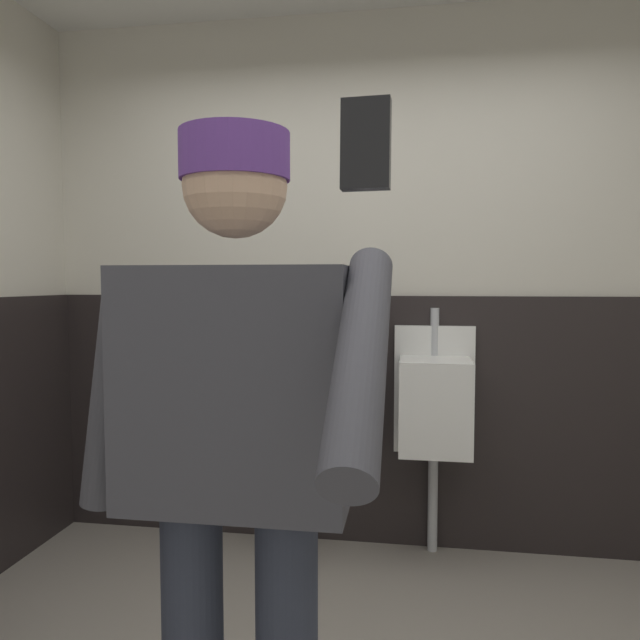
{
  "coord_description": "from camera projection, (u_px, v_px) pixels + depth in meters",
  "views": [
    {
      "loc": [
        0.2,
        -1.47,
        1.37
      ],
      "look_at": [
        -0.09,
        0.36,
        1.25
      ],
      "focal_mm": 33.02,
      "sensor_mm": 36.0,
      "label": 1
    }
  ],
  "objects": [
    {
      "name": "wall_back",
      "position": [
        375.0,
        282.0,
        3.09
      ],
      "size": [
        4.06,
        0.12,
        2.74
      ],
      "primitive_type": "cube",
      "color": "beige",
      "rests_on": "ground_plane"
    },
    {
      "name": "wainscot_band_back",
      "position": [
        373.0,
        420.0,
        3.07
      ],
      "size": [
        3.46,
        0.03,
        1.3
      ],
      "primitive_type": "cube",
      "color": "black",
      "rests_on": "ground_plane"
    },
    {
      "name": "urinal_left",
      "position": [
        284.0,
        399.0,
        2.98
      ],
      "size": [
        0.4,
        0.34,
        1.24
      ],
      "color": "white",
      "rests_on": "ground_plane"
    },
    {
      "name": "urinal_middle",
      "position": [
        435.0,
        404.0,
        2.87
      ],
      "size": [
        0.4,
        0.34,
        1.24
      ],
      "color": "white",
      "rests_on": "ground_plane"
    },
    {
      "name": "privacy_divider_panel",
      "position": [
        357.0,
        369.0,
        2.84
      ],
      "size": [
        0.04,
        0.4,
        0.9
      ],
      "primitive_type": "cube",
      "color": "#4C4C51"
    },
    {
      "name": "person",
      "position": [
        236.0,
        445.0,
        1.29
      ],
      "size": [
        0.72,
        0.6,
        1.69
      ],
      "color": "#2D3342",
      "rests_on": "ground_plane"
    },
    {
      "name": "cell_phone",
      "position": [
        366.0,
        144.0,
        0.71
      ],
      "size": [
        0.06,
        0.03,
        0.11
      ],
      "primitive_type": "cube",
      "rotation": [
        -0.05,
        0.0,
        -0.06
      ],
      "color": "black"
    }
  ]
}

